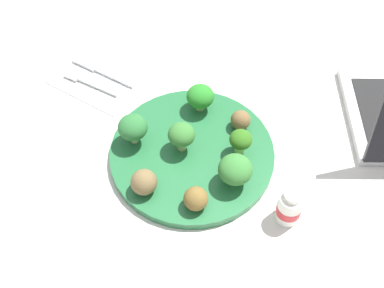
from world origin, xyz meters
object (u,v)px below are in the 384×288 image
Objects in this scene: plate at (192,154)px; meatball_front_left at (196,199)px; broccoli_floret_front_left at (241,140)px; broccoli_floret_far_rim at (182,135)px; meatball_mid_right at (144,182)px; fork at (89,81)px; yogurt_bottle at (290,206)px; napkin at (98,79)px; broccoli_floret_mid_left at (133,128)px; knife at (101,70)px; broccoli_floret_mid_right at (200,97)px; meatball_mid_left at (241,120)px; broccoli_floret_back_right at (235,170)px.

meatball_front_left reaches higher than plate.
meatball_front_left is (-0.01, 0.13, -0.01)m from broccoli_floret_front_left.
broccoli_floret_far_rim is 1.29× the size of meatball_mid_right.
yogurt_bottle is (-0.45, 0.01, 0.02)m from fork.
meatball_front_left reaches higher than fork.
broccoli_floret_front_left is 0.29× the size of napkin.
plate is at bearing -48.70° from meatball_front_left.
broccoli_floret_far_rim is at bearing -152.30° from broccoli_floret_mid_left.
fork is (0.25, -0.12, -0.03)m from meatball_mid_right.
broccoli_floret_mid_left is 1.35× the size of meatball_mid_right.
fork and knife have the same top height.
fork is at bearing 73.57° from napkin.
yogurt_bottle is at bearing 160.79° from broccoli_floret_mid_right.
meatball_front_left is at bearing 125.57° from broccoli_floret_mid_right.
yogurt_bottle reaches higher than plate.
broccoli_floret_mid_right is at bearing -17.98° from broccoli_floret_front_left.
meatball_front_left is (-0.16, 0.04, -0.02)m from broccoli_floret_mid_left.
plate is 4.91× the size of broccoli_floret_mid_left.
fork is (0.26, -0.01, -0.00)m from plate.
broccoli_floret_mid_right is at bearing 6.54° from meatball_mid_left.
broccoli_floret_mid_right is at bearing -165.65° from napkin.
meatball_mid_right is at bearing 92.94° from broccoli_floret_far_rim.
broccoli_floret_front_left reaches higher than meatball_front_left.
broccoli_floret_back_right is 0.14m from meatball_mid_right.
broccoli_floret_far_rim is 0.12m from meatball_front_left.
meatball_front_left is at bearing 101.76° from meatball_mid_left.
broccoli_floret_front_left is (-0.11, 0.04, 0.00)m from broccoli_floret_mid_right.
yogurt_bottle is (-0.45, 0.03, 0.03)m from napkin.
knife is (0.22, 0.04, -0.04)m from broccoli_floret_mid_right.
fork is (0.35, -0.02, -0.04)m from broccoli_floret_back_right.
fork is 0.45m from yogurt_bottle.
broccoli_floret_mid_left reaches higher than broccoli_floret_mid_right.
plate reaches higher than knife.
plate is at bearing 70.58° from meatball_mid_left.
broccoli_floret_back_right reaches higher than broccoli_floret_mid_right.
napkin is at bearing -18.72° from meatball_front_left.
broccoli_floret_mid_left is at bearing -12.38° from meatball_front_left.
meatball_mid_left is (0.06, -0.10, -0.02)m from broccoli_floret_back_right.
meatball_mid_left reaches higher than napkin.
meatball_mid_right is at bearing 18.54° from meatball_front_left.
broccoli_floret_mid_right is 0.35× the size of knife.
broccoli_floret_back_right is 0.39× the size of knife.
napkin is at bearing -106.43° from fork.
broccoli_floret_mid_left reaches higher than napkin.
broccoli_floret_mid_right is 0.30× the size of napkin.
knife is (0.25, -0.05, -0.04)m from broccoli_floret_far_rim.
yogurt_bottle is (-0.19, -0.00, 0.02)m from plate.
meatball_front_left is at bearing 159.17° from knife.
broccoli_floret_far_rim is at bearing 62.76° from meatball_mid_left.
broccoli_floret_mid_right is 1.47× the size of meatball_mid_left.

